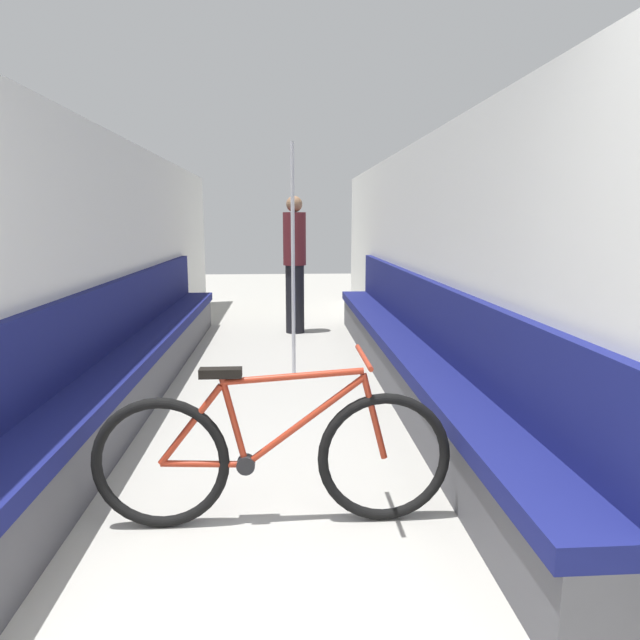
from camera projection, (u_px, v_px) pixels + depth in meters
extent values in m
cube|color=silver|center=(110.00, 266.00, 4.81)|extent=(0.10, 11.03, 2.22)
cube|color=silver|center=(431.00, 264.00, 4.99)|extent=(0.10, 11.03, 2.22)
cube|color=#4C4C51|center=(144.00, 373.00, 4.91)|extent=(0.34, 6.53, 0.38)
cube|color=navy|center=(142.00, 346.00, 4.87)|extent=(0.40, 6.53, 0.10)
cube|color=navy|center=(120.00, 310.00, 4.81)|extent=(0.07, 6.53, 0.52)
cube|color=#4C4C51|center=(402.00, 369.00, 5.06)|extent=(0.34, 6.53, 0.38)
cube|color=navy|center=(403.00, 343.00, 5.02)|extent=(0.40, 6.53, 0.10)
cube|color=navy|center=(423.00, 308.00, 4.97)|extent=(0.07, 6.53, 0.52)
torus|color=black|center=(161.00, 463.00, 2.75)|extent=(0.66, 0.05, 0.66)
torus|color=black|center=(384.00, 458.00, 2.82)|extent=(0.66, 0.05, 0.66)
cylinder|color=#9E2D19|center=(204.00, 464.00, 2.77)|extent=(0.41, 0.03, 0.05)
cylinder|color=#9E2D19|center=(191.00, 425.00, 2.73)|extent=(0.33, 0.03, 0.40)
cylinder|color=#9E2D19|center=(233.00, 419.00, 2.74)|extent=(0.14, 0.03, 0.47)
cylinder|color=#9E2D19|center=(304.00, 421.00, 2.76)|extent=(0.59, 0.03, 0.45)
cylinder|color=#9E2D19|center=(293.00, 377.00, 2.72)|extent=(0.68, 0.03, 0.08)
cylinder|color=#9E2D19|center=(374.00, 416.00, 2.78)|extent=(0.14, 0.03, 0.44)
cylinder|color=black|center=(246.00, 464.00, 2.78)|extent=(0.09, 0.06, 0.09)
cube|color=black|center=(221.00, 373.00, 2.69)|extent=(0.20, 0.07, 0.04)
cylinder|color=#9E2D19|center=(364.00, 357.00, 2.73)|extent=(0.02, 0.46, 0.02)
cylinder|color=gray|center=(294.00, 374.00, 5.56)|extent=(0.08, 0.08, 0.01)
cylinder|color=silver|center=(293.00, 262.00, 5.37)|extent=(0.04, 0.04, 2.20)
cylinder|color=black|center=(295.00, 299.00, 7.60)|extent=(0.25, 0.25, 0.91)
cylinder|color=#5B1E23|center=(294.00, 239.00, 7.46)|extent=(0.30, 0.30, 0.68)
sphere|color=#936B4C|center=(294.00, 204.00, 7.38)|extent=(0.21, 0.21, 0.21)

